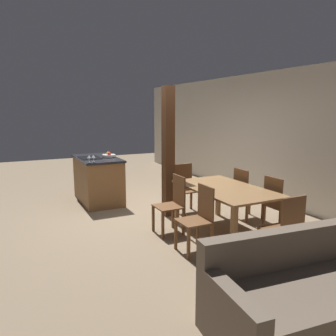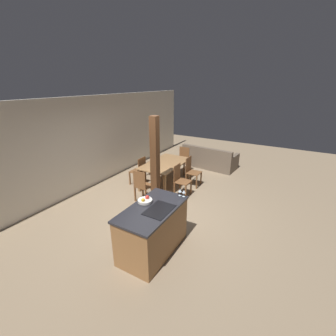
{
  "view_description": "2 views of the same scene",
  "coord_description": "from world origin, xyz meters",
  "px_view_note": "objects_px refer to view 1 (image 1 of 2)",
  "views": [
    {
      "loc": [
        5.44,
        -2.22,
        1.91
      ],
      "look_at": [
        0.6,
        0.2,
        0.95
      ],
      "focal_mm": 35.0,
      "sensor_mm": 36.0,
      "label": 1
    },
    {
      "loc": [
        -4.16,
        -2.52,
        3.06
      ],
      "look_at": [
        0.6,
        0.2,
        0.95
      ],
      "focal_mm": 24.0,
      "sensor_mm": 36.0,
      "label": 2
    }
  ],
  "objects_px": {
    "kitchen_island": "(98,179)",
    "dining_chair_foot_end": "(285,229)",
    "fruit_bowl": "(109,155)",
    "wine_glass_near": "(89,157)",
    "dining_chair_far_left": "(245,193)",
    "dining_chair_far_right": "(278,204)",
    "dining_chair_near_right": "(198,217)",
    "couch": "(317,298)",
    "wine_glass_middle": "(93,157)",
    "dining_chair_head_end": "(186,187)",
    "dining_chair_near_left": "(172,203)",
    "dining_table": "(225,193)",
    "timber_post": "(168,152)"
  },
  "relations": [
    {
      "from": "fruit_bowl",
      "to": "couch",
      "type": "relative_size",
      "value": 0.13
    },
    {
      "from": "fruit_bowl",
      "to": "dining_chair_far_left",
      "type": "bearing_deg",
      "value": 39.2
    },
    {
      "from": "dining_table",
      "to": "dining_chair_foot_end",
      "type": "height_order",
      "value": "dining_chair_foot_end"
    },
    {
      "from": "wine_glass_near",
      "to": "wine_glass_middle",
      "type": "xyz_separation_m",
      "value": [
        0.0,
        0.08,
        0.0
      ]
    },
    {
      "from": "wine_glass_near",
      "to": "dining_chair_far_left",
      "type": "xyz_separation_m",
      "value": [
        1.66,
        2.34,
        -0.58
      ]
    },
    {
      "from": "wine_glass_middle",
      "to": "dining_chair_head_end",
      "type": "height_order",
      "value": "wine_glass_middle"
    },
    {
      "from": "dining_chair_head_end",
      "to": "dining_chair_far_right",
      "type": "bearing_deg",
      "value": -65.84
    },
    {
      "from": "kitchen_island",
      "to": "dining_chair_foot_end",
      "type": "bearing_deg",
      "value": 18.38
    },
    {
      "from": "kitchen_island",
      "to": "dining_chair_far_right",
      "type": "xyz_separation_m",
      "value": [
        3.07,
        2.02,
        0.0
      ]
    },
    {
      "from": "dining_chair_foot_end",
      "to": "timber_post",
      "type": "xyz_separation_m",
      "value": [
        -2.41,
        -0.4,
        0.69
      ]
    },
    {
      "from": "kitchen_island",
      "to": "fruit_bowl",
      "type": "distance_m",
      "value": 0.56
    },
    {
      "from": "dining_chair_head_end",
      "to": "timber_post",
      "type": "xyz_separation_m",
      "value": [
        0.04,
        -0.4,
        0.69
      ]
    },
    {
      "from": "kitchen_island",
      "to": "dining_chair_far_left",
      "type": "xyz_separation_m",
      "value": [
        2.3,
        2.02,
        0.0
      ]
    },
    {
      "from": "dining_chair_far_left",
      "to": "couch",
      "type": "distance_m",
      "value": 2.96
    },
    {
      "from": "fruit_bowl",
      "to": "dining_chair_near_right",
      "type": "xyz_separation_m",
      "value": [
        2.97,
        0.36,
        -0.51
      ]
    },
    {
      "from": "dining_chair_near_right",
      "to": "dining_chair_far_right",
      "type": "xyz_separation_m",
      "value": [
        -0.0,
        1.44,
        0.0
      ]
    },
    {
      "from": "wine_glass_middle",
      "to": "couch",
      "type": "distance_m",
      "value": 4.43
    },
    {
      "from": "kitchen_island",
      "to": "wine_glass_near",
      "type": "distance_m",
      "value": 0.92
    },
    {
      "from": "dining_chair_head_end",
      "to": "dining_chair_near_right",
      "type": "bearing_deg",
      "value": -114.16
    },
    {
      "from": "fruit_bowl",
      "to": "wine_glass_near",
      "type": "bearing_deg",
      "value": -44.39
    },
    {
      "from": "dining_chair_foot_end",
      "to": "wine_glass_middle",
      "type": "bearing_deg",
      "value": -64.86
    },
    {
      "from": "couch",
      "to": "wine_glass_middle",
      "type": "bearing_deg",
      "value": 107.67
    },
    {
      "from": "wine_glass_near",
      "to": "dining_chair_foot_end",
      "type": "height_order",
      "value": "wine_glass_near"
    },
    {
      "from": "dining_chair_foot_end",
      "to": "wine_glass_near",
      "type": "bearing_deg",
      "value": -63.67
    },
    {
      "from": "timber_post",
      "to": "dining_chair_far_right",
      "type": "bearing_deg",
      "value": 35.57
    },
    {
      "from": "couch",
      "to": "timber_post",
      "type": "relative_size",
      "value": 0.88
    },
    {
      "from": "kitchen_island",
      "to": "wine_glass_near",
      "type": "height_order",
      "value": "wine_glass_near"
    },
    {
      "from": "dining_chair_near_right",
      "to": "dining_chair_foot_end",
      "type": "bearing_deg",
      "value": 40.57
    },
    {
      "from": "dining_table",
      "to": "timber_post",
      "type": "height_order",
      "value": "timber_post"
    },
    {
      "from": "dining_chair_near_left",
      "to": "dining_table",
      "type": "bearing_deg",
      "value": 62.05
    },
    {
      "from": "couch",
      "to": "dining_chair_far_right",
      "type": "bearing_deg",
      "value": 59.5
    },
    {
      "from": "dining_chair_near_right",
      "to": "couch",
      "type": "xyz_separation_m",
      "value": [
        1.85,
        0.08,
        -0.19
      ]
    },
    {
      "from": "timber_post",
      "to": "dining_chair_near_left",
      "type": "bearing_deg",
      "value": -22.16
    },
    {
      "from": "fruit_bowl",
      "to": "dining_chair_near_left",
      "type": "height_order",
      "value": "fruit_bowl"
    },
    {
      "from": "kitchen_island",
      "to": "dining_chair_head_end",
      "type": "height_order",
      "value": "kitchen_island"
    },
    {
      "from": "kitchen_island",
      "to": "dining_chair_far_right",
      "type": "distance_m",
      "value": 3.68
    },
    {
      "from": "dining_chair_head_end",
      "to": "couch",
      "type": "distance_m",
      "value": 3.53
    },
    {
      "from": "fruit_bowl",
      "to": "dining_chair_foot_end",
      "type": "distance_m",
      "value": 4.0
    },
    {
      "from": "dining_chair_near_left",
      "to": "wine_glass_near",
      "type": "bearing_deg",
      "value": -151.65
    },
    {
      "from": "dining_chair_far_right",
      "to": "timber_post",
      "type": "distance_m",
      "value": 2.04
    },
    {
      "from": "dining_chair_near_right",
      "to": "wine_glass_middle",
      "type": "bearing_deg",
      "value": -161.51
    },
    {
      "from": "dining_chair_foot_end",
      "to": "couch",
      "type": "xyz_separation_m",
      "value": [
        1.01,
        -0.64,
        -0.19
      ]
    },
    {
      "from": "wine_glass_near",
      "to": "dining_chair_near_right",
      "type": "relative_size",
      "value": 0.15
    },
    {
      "from": "fruit_bowl",
      "to": "couch",
      "type": "xyz_separation_m",
      "value": [
        4.83,
        0.44,
        -0.7
      ]
    },
    {
      "from": "dining_chair_far_left",
      "to": "dining_chair_far_right",
      "type": "distance_m",
      "value": 0.77
    },
    {
      "from": "wine_glass_near",
      "to": "timber_post",
      "type": "distance_m",
      "value": 1.5
    },
    {
      "from": "wine_glass_near",
      "to": "dining_chair_head_end",
      "type": "relative_size",
      "value": 0.15
    },
    {
      "from": "wine_glass_near",
      "to": "dining_chair_head_end",
      "type": "bearing_deg",
      "value": 63.28
    },
    {
      "from": "wine_glass_near",
      "to": "dining_chair_far_left",
      "type": "bearing_deg",
      "value": 54.68
    },
    {
      "from": "wine_glass_middle",
      "to": "fruit_bowl",
      "type": "bearing_deg",
      "value": 140.42
    }
  ]
}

